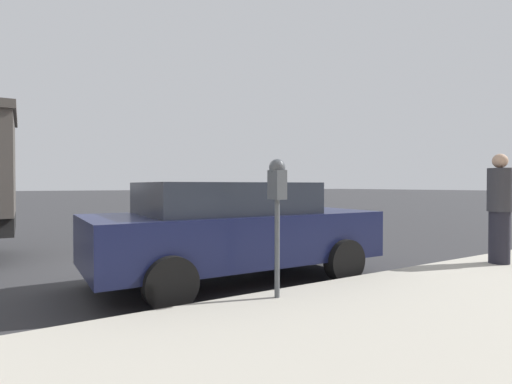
# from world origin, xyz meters

# --- Properties ---
(ground_plane) EXTENTS (220.00, 220.00, 0.00)m
(ground_plane) POSITION_xyz_m (0.00, 0.00, 0.00)
(ground_plane) COLOR #333335
(parking_meter) EXTENTS (0.21, 0.19, 1.60)m
(parking_meter) POSITION_xyz_m (-2.50, -0.22, 1.37)
(parking_meter) COLOR #4C5156
(parking_meter) RESTS_ON sidewalk
(car_navy) EXTENTS (2.13, 4.35, 1.48)m
(car_navy) POSITION_xyz_m (-1.00, -0.48, 0.79)
(car_navy) COLOR #14193D
(car_navy) RESTS_ON ground_plane
(pedestrian) EXTENTS (0.38, 0.38, 1.82)m
(pedestrian) POSITION_xyz_m (-2.80, -4.52, 1.06)
(pedestrian) COLOR #23232D
(pedestrian) RESTS_ON sidewalk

